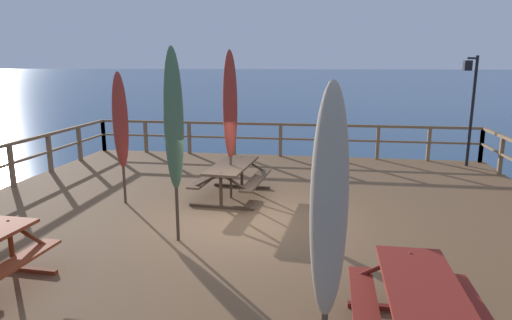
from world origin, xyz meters
name	(u,v)px	position (x,y,z in m)	size (l,w,h in m)	color
ground_plane	(249,257)	(0.00, 0.00, 0.00)	(600.00, 600.00, 0.00)	navy
wooden_deck	(249,239)	(0.00, 0.00, 0.37)	(12.63, 12.74, 0.74)	brown
railing_waterside_far	(281,134)	(0.00, 6.22, 1.48)	(12.43, 0.10, 1.09)	brown
picnic_table_mid_left	(424,309)	(2.43, -3.76, 1.31)	(1.43, 2.18, 0.78)	maroon
picnic_table_mid_right	(232,173)	(-0.63, 1.50, 1.30)	(1.56, 2.12, 0.78)	brown
patio_umbrella_tall_front	(120,121)	(-2.85, 0.72, 2.53)	(0.32, 0.32, 2.82)	#4C3828
patio_umbrella_short_front	(230,106)	(-0.64, 1.44, 2.82)	(0.32, 0.32, 3.27)	#4C3828
patio_umbrella_short_mid	(174,121)	(-1.03, -1.12, 2.81)	(0.32, 0.32, 3.25)	#4C3828
patio_umbrella_tall_mid_right	(329,205)	(1.44, -4.41, 2.56)	(0.32, 0.32, 2.85)	#4C3828
lamp_post_hooked	(471,94)	(5.49, 5.52, 2.85)	(0.51, 0.56, 3.20)	black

